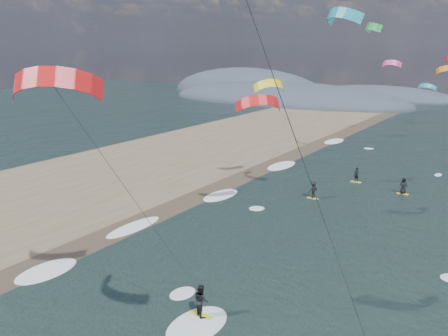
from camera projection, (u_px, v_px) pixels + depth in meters
The scene contains 7 objects.
wet_sand_strip at pixel (82, 247), 36.28m from camera, with size 3.00×240.00×0.00m, color #382D23.
coastal_hills at pixel (280, 98), 133.30m from camera, with size 80.00×41.00×15.00m.
kitesurfer_near_a at pixel (260, 52), 12.07m from camera, with size 7.64×8.52×18.92m.
kitesurfer_near_b at pixel (101, 161), 22.56m from camera, with size 7.22×9.09×14.08m.
far_kitesurfers at pixel (349, 186), 48.71m from camera, with size 7.95×8.70×1.69m.
bg_kite_field at pixel (400, 63), 63.83m from camera, with size 14.01×73.25×11.01m.
shoreline_surf at pixel (139, 230), 39.53m from camera, with size 2.40×79.40×0.11m.
Camera 1 is at (14.97, -12.80, 14.46)m, focal length 40.00 mm.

